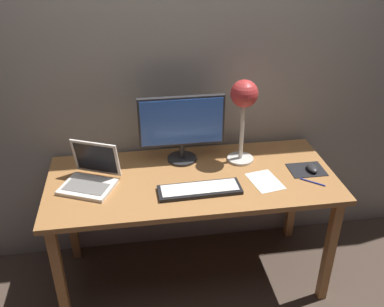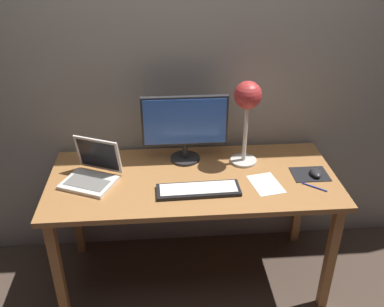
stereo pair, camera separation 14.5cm
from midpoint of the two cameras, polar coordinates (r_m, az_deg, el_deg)
name	(u,v)px [view 1 (the left image)]	position (r m, az deg, el deg)	size (l,w,h in m)	color
ground_plane	(192,275)	(2.86, -1.47, -15.83)	(4.80, 4.80, 0.00)	#47382D
back_wall	(182,58)	(2.52, -3.05, 12.55)	(4.80, 0.06, 2.60)	#9E998E
desk	(192,189)	(2.44, -1.67, -4.78)	(1.60, 0.70, 0.74)	#A8703D
monitor	(182,125)	(2.45, -3.08, 3.78)	(0.49, 0.17, 0.40)	#28282B
keyboard_main	(200,190)	(2.27, -0.81, -4.84)	(0.44, 0.15, 0.03)	black
laptop	(91,173)	(2.39, -14.90, -2.56)	(0.35, 0.34, 0.23)	silver
desk_lamp	(244,101)	(2.40, 5.17, 6.89)	(0.15, 0.15, 0.50)	beige
mousepad	(307,170)	(2.52, 13.39, -2.14)	(0.20, 0.16, 0.00)	black
mouse	(312,168)	(2.51, 14.10, -1.92)	(0.06, 0.10, 0.03)	#28282B
paper_sheet_near_mouse	(265,181)	(2.38, 7.96, -3.69)	(0.15, 0.21, 0.00)	white
pen	(313,182)	(2.41, 14.07, -3.74)	(0.01, 0.01, 0.14)	#2633A5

